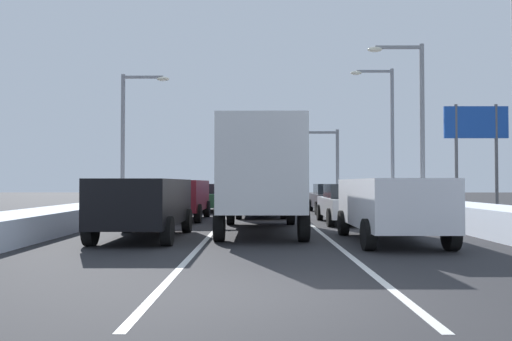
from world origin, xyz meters
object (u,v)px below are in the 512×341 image
(box_truck_center_lane_nearest, at_px, (261,172))
(street_lamp_right_near, at_px, (505,60))
(suv_black_left_lane_nearest, at_px, (145,202))
(street_lamp_right_far, at_px, (387,125))
(sedan_charcoal_right_lane_third, at_px, (331,198))
(suv_navy_center_lane_second, at_px, (261,195))
(street_lamp_left_mid, at_px, (130,128))
(suv_maroon_left_lane_second, at_px, (180,196))
(sedan_red_center_lane_third, at_px, (265,196))
(sedan_green_left_lane_third, at_px, (204,197))
(sedan_silver_right_lane_second, at_px, (348,204))
(roadside_sign_right, at_px, (476,134))
(suv_white_right_lane_nearest, at_px, (390,204))
(street_lamp_right_mid, at_px, (414,113))
(traffic_light_gantry, at_px, (311,149))

(box_truck_center_lane_nearest, height_order, street_lamp_right_near, street_lamp_right_near)
(suv_black_left_lane_nearest, bearing_deg, street_lamp_right_far, 56.23)
(sedan_charcoal_right_lane_third, height_order, suv_navy_center_lane_second, suv_navy_center_lane_second)
(sedan_charcoal_right_lane_third, xyz_separation_m, street_lamp_left_mid, (-10.86, 1.19, 3.79))
(street_lamp_left_mid, bearing_deg, suv_black_left_lane_nearest, -73.80)
(suv_maroon_left_lane_second, bearing_deg, box_truck_center_lane_nearest, -57.86)
(sedan_charcoal_right_lane_third, distance_m, sedan_red_center_lane_third, 5.33)
(sedan_green_left_lane_third, bearing_deg, street_lamp_left_mid, -177.05)
(sedan_silver_right_lane_second, relative_size, box_truck_center_lane_nearest, 0.63)
(sedan_silver_right_lane_second, bearing_deg, street_lamp_left_mid, 142.71)
(sedan_silver_right_lane_second, relative_size, roadside_sign_right, 0.82)
(suv_maroon_left_lane_second, bearing_deg, roadside_sign_right, 15.10)
(suv_black_left_lane_nearest, distance_m, suv_maroon_left_lane_second, 7.10)
(suv_maroon_left_lane_second, xyz_separation_m, roadside_sign_right, (14.21, 3.83, 3.00))
(box_truck_center_lane_nearest, bearing_deg, sedan_charcoal_right_lane_third, 70.37)
(sedan_green_left_lane_third, bearing_deg, suv_black_left_lane_nearest, -90.99)
(sedan_green_left_lane_third, bearing_deg, suv_maroon_left_lane_second, -92.99)
(sedan_red_center_lane_third, bearing_deg, street_lamp_right_far, 3.05)
(sedan_charcoal_right_lane_third, distance_m, suv_black_left_lane_nearest, 13.98)
(box_truck_center_lane_nearest, bearing_deg, sedan_red_center_lane_third, 88.86)
(suv_navy_center_lane_second, relative_size, street_lamp_right_near, 0.52)
(suv_white_right_lane_nearest, bearing_deg, street_lamp_right_near, 32.33)
(street_lamp_right_far, bearing_deg, sedan_green_left_lane_third, -164.10)
(box_truck_center_lane_nearest, bearing_deg, suv_white_right_lane_nearest, -36.48)
(suv_navy_center_lane_second, xyz_separation_m, roadside_sign_right, (10.79, 1.69, 3.00))
(suv_white_right_lane_nearest, distance_m, street_lamp_right_mid, 11.48)
(box_truck_center_lane_nearest, xyz_separation_m, street_lamp_right_near, (7.90, 0.32, 3.64))
(sedan_green_left_lane_third, relative_size, street_lamp_left_mid, 0.60)
(suv_white_right_lane_nearest, bearing_deg, street_lamp_right_mid, 69.34)
(roadside_sign_right, bearing_deg, street_lamp_right_far, 118.11)
(sedan_green_left_lane_third, height_order, street_lamp_right_mid, street_lamp_right_mid)
(suv_white_right_lane_nearest, distance_m, suv_black_left_lane_nearest, 6.76)
(suv_black_left_lane_nearest, height_order, street_lamp_right_mid, street_lamp_right_mid)
(street_lamp_right_near, bearing_deg, street_lamp_left_mid, 143.19)
(suv_maroon_left_lane_second, distance_m, street_lamp_right_mid, 11.51)
(suv_black_left_lane_nearest, distance_m, traffic_light_gantry, 30.53)
(street_lamp_right_near, bearing_deg, suv_navy_center_lane_second, 137.45)
(sedan_silver_right_lane_second, relative_size, sedan_green_left_lane_third, 1.00)
(sedan_green_left_lane_third, height_order, traffic_light_gantry, traffic_light_gantry)
(traffic_light_gantry, height_order, roadside_sign_right, traffic_light_gantry)
(street_lamp_right_mid, bearing_deg, roadside_sign_right, 24.47)
(suv_navy_center_lane_second, relative_size, street_lamp_right_mid, 0.61)
(suv_black_left_lane_nearest, distance_m, sedan_green_left_lane_third, 13.50)
(street_lamp_right_far, bearing_deg, sedan_red_center_lane_third, -176.95)
(suv_white_right_lane_nearest, bearing_deg, sedan_green_left_lane_third, 114.32)
(street_lamp_right_far, relative_size, roadside_sign_right, 1.56)
(suv_navy_center_lane_second, xyz_separation_m, sedan_green_left_lane_third, (-3.09, 4.25, -0.25))
(box_truck_center_lane_nearest, bearing_deg, street_lamp_left_mid, 121.68)
(sedan_charcoal_right_lane_third, bearing_deg, street_lamp_right_far, 47.69)
(street_lamp_left_mid, bearing_deg, sedan_silver_right_lane_second, -37.29)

